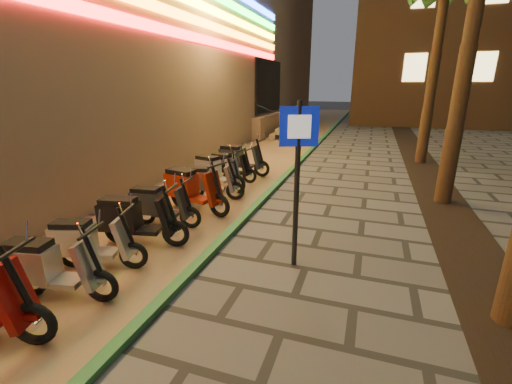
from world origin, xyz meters
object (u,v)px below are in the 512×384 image
(scooter_5, at_px, (48,267))
(scooter_6, at_px, (88,242))
(scooter_13, at_px, (238,159))
(scooter_10, at_px, (207,181))
(scooter_11, at_px, (215,171))
(pedestrian_sign, at_px, (298,164))
(scooter_9, at_px, (190,188))
(scooter_12, at_px, (228,166))
(scooter_7, at_px, (133,219))
(scooter_8, at_px, (157,205))

(scooter_5, distance_m, scooter_6, 0.86)
(scooter_13, bearing_deg, scooter_5, -86.17)
(scooter_10, distance_m, scooter_11, 0.99)
(pedestrian_sign, relative_size, scooter_9, 1.48)
(pedestrian_sign, height_order, scooter_9, pedestrian_sign)
(scooter_13, bearing_deg, scooter_12, -88.10)
(scooter_12, bearing_deg, scooter_10, -78.53)
(scooter_7, relative_size, scooter_10, 1.07)
(scooter_10, bearing_deg, scooter_5, -105.06)
(scooter_9, distance_m, scooter_10, 0.90)
(scooter_12, bearing_deg, scooter_6, -84.55)
(scooter_7, bearing_deg, scooter_8, 84.83)
(scooter_6, xyz_separation_m, scooter_7, (0.14, 0.98, 0.05))
(scooter_8, height_order, scooter_12, same)
(scooter_8, bearing_deg, scooter_5, -95.08)
(scooter_7, bearing_deg, pedestrian_sign, -7.80)
(scooter_6, bearing_deg, scooter_8, 72.61)
(scooter_7, height_order, scooter_13, scooter_13)
(scooter_5, bearing_deg, scooter_7, 77.69)
(scooter_11, height_order, scooter_13, scooter_13)
(scooter_12, height_order, scooter_13, scooter_13)
(scooter_5, height_order, scooter_10, scooter_5)
(scooter_9, height_order, scooter_12, scooter_9)
(scooter_8, bearing_deg, scooter_10, 77.41)
(scooter_9, bearing_deg, scooter_5, -78.85)
(scooter_5, height_order, scooter_13, scooter_13)
(pedestrian_sign, distance_m, scooter_6, 3.66)
(pedestrian_sign, bearing_deg, scooter_12, 103.36)
(pedestrian_sign, bearing_deg, scooter_7, 162.74)
(scooter_9, xyz_separation_m, scooter_13, (-0.17, 3.63, -0.02))
(scooter_6, distance_m, scooter_7, 0.99)
(pedestrian_sign, relative_size, scooter_12, 1.74)
(scooter_6, relative_size, scooter_12, 0.98)
(scooter_7, height_order, scooter_11, scooter_11)
(scooter_5, distance_m, scooter_13, 7.47)
(scooter_7, relative_size, scooter_9, 0.94)
(scooter_9, xyz_separation_m, scooter_11, (-0.23, 1.85, -0.03))
(scooter_10, xyz_separation_m, scooter_13, (-0.16, 2.73, 0.05))
(pedestrian_sign, bearing_deg, scooter_11, 109.98)
(scooter_8, relative_size, scooter_11, 0.90)
(scooter_5, distance_m, scooter_8, 2.78)
(scooter_8, height_order, scooter_11, scooter_11)
(scooter_9, relative_size, scooter_10, 1.14)
(scooter_5, xyz_separation_m, scooter_12, (-0.06, 6.64, -0.02))
(scooter_11, bearing_deg, scooter_13, 103.90)
(scooter_9, bearing_deg, pedestrian_sign, -18.02)
(scooter_11, bearing_deg, scooter_8, -74.01)
(scooter_11, bearing_deg, scooter_7, -72.46)
(scooter_6, bearing_deg, scooter_10, 70.11)
(pedestrian_sign, bearing_deg, scooter_10, 116.71)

